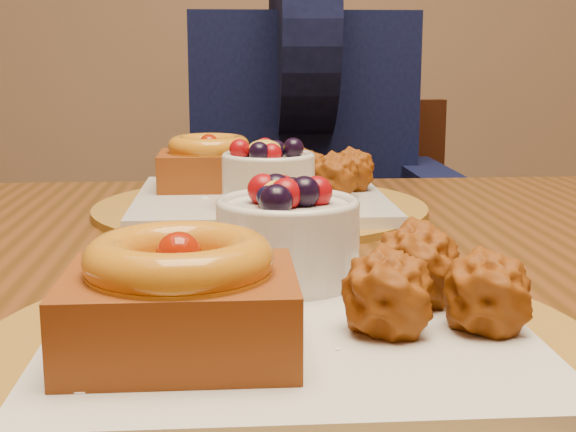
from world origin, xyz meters
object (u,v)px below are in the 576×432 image
Objects in this scene: place_setting_near at (281,301)px; place_setting_far at (258,188)px; diner at (301,115)px; dining_table at (271,343)px; chair_far at (364,304)px.

place_setting_near is 1.00× the size of place_setting_far.
place_setting_near is 0.43m from place_setting_far.
place_setting_near is 0.95m from diner.
diner reaches higher than dining_table.
dining_table is 0.24m from place_setting_near.
place_setting_far is 0.66m from chair_far.
place_setting_near reaches higher than chair_far.
place_setting_near is at bearing -100.50° from diner.
chair_far is at bearing 77.33° from place_setting_near.
chair_far is (0.22, 0.54, -0.32)m from place_setting_far.
diner is (-0.12, -0.02, 0.36)m from chair_far.
chair_far is at bearing 74.19° from dining_table.
dining_table is 0.24m from place_setting_far.
diner is (0.09, 0.74, 0.15)m from dining_table.
place_setting_near is 1.04m from chair_far.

